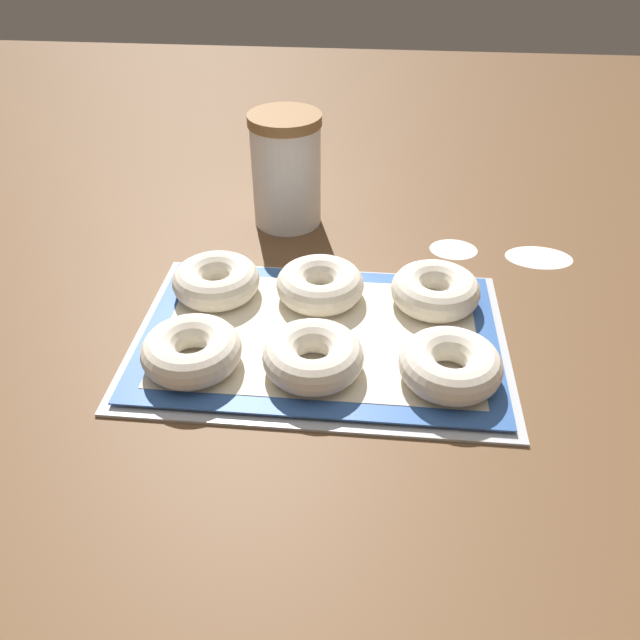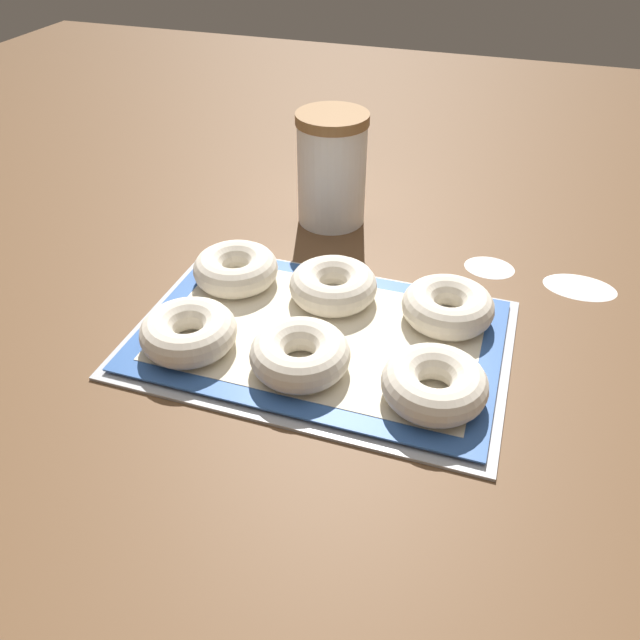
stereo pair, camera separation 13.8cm
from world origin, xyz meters
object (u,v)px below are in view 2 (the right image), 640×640
bagel_front_right (434,384)px  bagel_back_left (236,269)px  baking_tray (320,338)px  bagel_front_center (300,354)px  bagel_back_center (333,285)px  flour_canister (332,169)px  bagel_back_right (448,306)px  bagel_front_left (189,332)px

bagel_front_right → bagel_back_left: bearing=154.6°
bagel_back_left → baking_tray: bearing=-26.7°
baking_tray → bagel_front_right: bearing=-24.1°
baking_tray → bagel_back_left: bagel_back_left is taller
bagel_front_center → bagel_back_left: (-0.15, 0.14, 0.00)m
bagel_back_left → bagel_back_center: same height
bagel_back_center → bagel_front_right: bearing=-42.2°
bagel_front_right → flour_canister: (-0.24, 0.38, 0.06)m
baking_tray → bagel_back_left: bearing=153.3°
bagel_back_left → bagel_back_right: 0.29m
baking_tray → bagel_front_right: bagel_front_right is taller
baking_tray → bagel_front_center: size_ratio=3.98×
bagel_front_left → bagel_front_right: size_ratio=1.00×
bagel_front_right → bagel_back_right: (-0.01, 0.15, 0.00)m
bagel_front_left → baking_tray: bearing=26.6°
bagel_front_right → bagel_front_left: bearing=-179.5°
bagel_back_right → flour_canister: bearing=134.8°
bagel_front_center → bagel_back_center: same height
bagel_front_center → flour_canister: bearing=102.1°
bagel_back_center → bagel_back_left: bearing=-178.6°
flour_canister → bagel_front_center: bearing=-77.9°
bagel_front_center → bagel_front_right: (0.16, -0.00, 0.00)m
flour_canister → bagel_front_right: bearing=-57.9°
bagel_back_center → bagel_back_right: same height
bagel_back_center → flour_canister: (-0.07, 0.23, 0.06)m
baking_tray → bagel_back_center: bagel_back_center is taller
baking_tray → bagel_front_right: 0.17m
bagel_front_center → flour_canister: (-0.08, 0.38, 0.06)m
baking_tray → bagel_back_left: size_ratio=3.98×
bagel_back_right → flour_canister: (-0.23, 0.23, 0.06)m
bagel_front_right → bagel_back_right: bearing=93.5°
bagel_back_left → bagel_back_center: size_ratio=1.00×
bagel_back_center → flour_canister: flour_canister is taller
bagel_back_right → flour_canister: flour_canister is taller
bagel_front_center → bagel_back_left: 0.20m
bagel_front_left → bagel_front_center: size_ratio=1.00×
baking_tray → bagel_front_left: bagel_front_left is taller
baking_tray → bagel_front_left: bearing=-153.4°
baking_tray → bagel_back_right: size_ratio=3.98×
bagel_back_center → bagel_back_right: size_ratio=1.00×
bagel_front_left → bagel_front_right: same height
bagel_front_right → bagel_back_left: 0.33m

